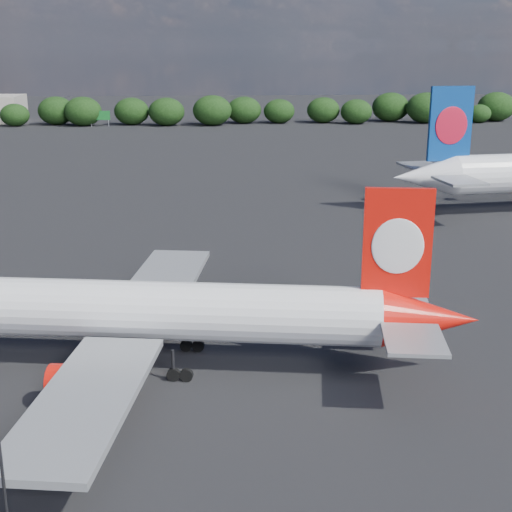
{
  "coord_description": "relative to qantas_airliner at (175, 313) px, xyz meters",
  "views": [
    {
      "loc": [
        12.43,
        -37.56,
        22.68
      ],
      "look_at": [
        16.0,
        12.0,
        8.0
      ],
      "focal_mm": 50.0,
      "sensor_mm": 36.0,
      "label": 1
    }
  ],
  "objects": [
    {
      "name": "horizon_treeline",
      "position": [
        0.56,
        169.02,
        0.02
      ],
      "size": [
        204.51,
        17.62,
        9.29
      ],
      "color": "black",
      "rests_on": "ground"
    },
    {
      "name": "ground",
      "position": [
        -10.05,
        49.0,
        -4.13
      ],
      "size": [
        500.0,
        500.0,
        0.0
      ],
      "primitive_type": "plane",
      "color": "black",
      "rests_on": "ground"
    },
    {
      "name": "highway_sign",
      "position": [
        -28.05,
        165.0,
        -1.0
      ],
      "size": [
        6.0,
        0.3,
        4.5
      ],
      "color": "#146423",
      "rests_on": "ground"
    },
    {
      "name": "qantas_airliner",
      "position": [
        0.0,
        0.0,
        0.0
      ],
      "size": [
        41.51,
        39.6,
        13.55
      ],
      "color": "white",
      "rests_on": "ground"
    },
    {
      "name": "billboard_yellow",
      "position": [
        1.95,
        171.0,
        -0.26
      ],
      "size": [
        5.0,
        0.3,
        5.5
      ],
      "color": "yellow",
      "rests_on": "ground"
    }
  ]
}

